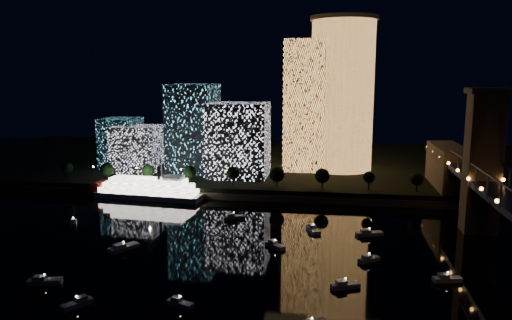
{
  "coord_description": "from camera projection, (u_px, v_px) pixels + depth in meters",
  "views": [
    {
      "loc": [
        13.95,
        -127.77,
        54.58
      ],
      "look_at": [
        -14.33,
        55.0,
        22.51
      ],
      "focal_mm": 35.0,
      "sensor_mm": 36.0,
      "label": 1
    }
  ],
  "objects": [
    {
      "name": "ground",
      "position": [
        277.0,
        277.0,
        135.84
      ],
      "size": [
        520.0,
        520.0,
        0.0
      ],
      "primitive_type": "plane",
      "color": "black",
      "rests_on": "ground"
    },
    {
      "name": "far_bank",
      "position": [
        308.0,
        164.0,
        291.21
      ],
      "size": [
        420.0,
        160.0,
        5.0
      ],
      "primitive_type": "cube",
      "color": "black",
      "rests_on": "ground"
    },
    {
      "name": "seawall",
      "position": [
        298.0,
        198.0,
        215.43
      ],
      "size": [
        420.0,
        6.0,
        3.0
      ],
      "primitive_type": "cube",
      "color": "#6B5E4C",
      "rests_on": "ground"
    },
    {
      "name": "tower_cylindrical",
      "position": [
        342.0,
        94.0,
        256.26
      ],
      "size": [
        34.0,
        34.0,
        77.95
      ],
      "color": "#F6A24E",
      "rests_on": "far_bank"
    },
    {
      "name": "tower_rectangular",
      "position": [
        305.0,
        106.0,
        257.05
      ],
      "size": [
        20.94,
        20.94,
        66.62
      ],
      "primitive_type": "cube",
      "color": "#F6A24E",
      "rests_on": "far_bank"
    },
    {
      "name": "midrise_blocks",
      "position": [
        189.0,
        137.0,
        253.05
      ],
      "size": [
        90.92,
        37.81,
        44.52
      ],
      "color": "silver",
      "rests_on": "far_bank"
    },
    {
      "name": "riverboat",
      "position": [
        144.0,
        189.0,
        221.44
      ],
      "size": [
        52.82,
        15.67,
        15.68
      ],
      "color": "silver",
      "rests_on": "ground"
    },
    {
      "name": "motorboats",
      "position": [
        242.0,
        256.0,
        148.82
      ],
      "size": [
        130.82,
        86.19,
        2.78
      ],
      "color": "silver",
      "rests_on": "ground"
    },
    {
      "name": "esplanade_trees",
      "position": [
        238.0,
        173.0,
        223.9
      ],
      "size": [
        165.52,
        6.96,
        8.98
      ],
      "color": "black",
      "rests_on": "far_bank"
    },
    {
      "name": "street_lamps",
      "position": [
        227.0,
        173.0,
        230.95
      ],
      "size": [
        132.7,
        0.7,
        5.65
      ],
      "color": "black",
      "rests_on": "far_bank"
    }
  ]
}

